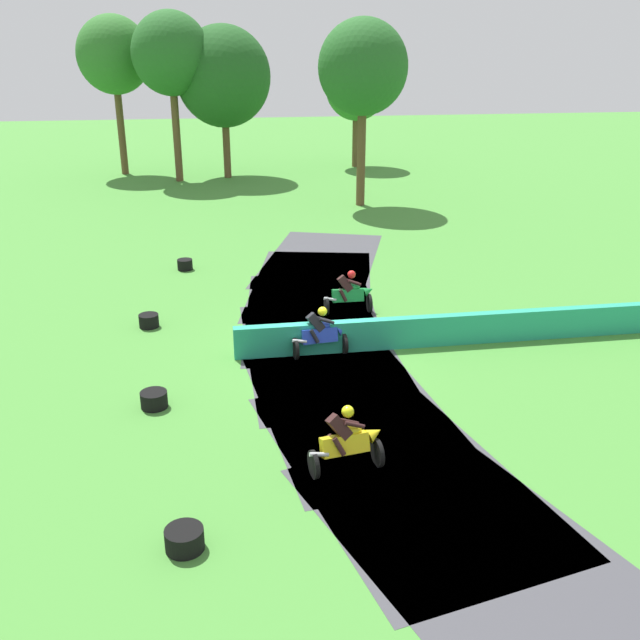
# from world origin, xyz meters

# --- Properties ---
(ground_plane) EXTENTS (120.00, 120.00, 0.00)m
(ground_plane) POSITION_xyz_m (0.00, 0.00, 0.00)
(ground_plane) COLOR #428433
(track_asphalt) EXTENTS (7.29, 26.55, 0.01)m
(track_asphalt) POSITION_xyz_m (0.65, 0.02, 0.00)
(track_asphalt) COLOR #3D3D42
(track_asphalt) RESTS_ON ground
(safety_barrier) EXTENTS (15.25, 0.65, 0.90)m
(safety_barrier) POSITION_xyz_m (5.18, 0.12, 0.45)
(safety_barrier) COLOR #239375
(safety_barrier) RESTS_ON ground
(motorcycle_lead_green) EXTENTS (1.68, 0.78, 1.43)m
(motorcycle_lead_green) POSITION_xyz_m (1.36, 3.00, 0.65)
(motorcycle_lead_green) COLOR black
(motorcycle_lead_green) RESTS_ON ground
(motorcycle_chase_blue) EXTENTS (1.67, 0.92, 1.43)m
(motorcycle_chase_blue) POSITION_xyz_m (0.00, -0.12, 0.65)
(motorcycle_chase_blue) COLOR black
(motorcycle_chase_blue) RESTS_ON ground
(motorcycle_trailing_yellow) EXTENTS (1.67, 1.03, 1.42)m
(motorcycle_trailing_yellow) POSITION_xyz_m (-0.24, -5.82, 0.63)
(motorcycle_trailing_yellow) COLOR black
(motorcycle_trailing_yellow) RESTS_ON ground
(tire_stack_near) EXTENTS (0.57, 0.57, 0.40)m
(tire_stack_near) POSITION_xyz_m (-4.09, 8.27, 0.20)
(tire_stack_near) COLOR black
(tire_stack_near) RESTS_ON ground
(tire_stack_mid_a) EXTENTS (0.60, 0.60, 0.40)m
(tire_stack_mid_a) POSITION_xyz_m (-4.97, 2.60, 0.20)
(tire_stack_mid_a) COLOR black
(tire_stack_mid_a) RESTS_ON ground
(tire_stack_mid_b) EXTENTS (0.65, 0.65, 0.40)m
(tire_stack_mid_b) POSITION_xyz_m (-4.43, -2.63, 0.20)
(tire_stack_mid_b) COLOR black
(tire_stack_mid_b) RESTS_ON ground
(tire_stack_far) EXTENTS (0.69, 0.69, 0.40)m
(tire_stack_far) POSITION_xyz_m (-3.51, -7.96, 0.20)
(tire_stack_far) COLOR black
(tire_stack_far) RESTS_ON ground
(tree_far_left) EXTENTS (4.02, 4.02, 7.21)m
(tree_far_left) POSITION_xyz_m (6.41, 29.63, 5.07)
(tree_far_left) COLOR brown
(tree_far_left) RESTS_ON ground
(tree_far_right) EXTENTS (4.47, 4.47, 9.61)m
(tree_far_right) POSITION_xyz_m (-5.04, 26.13, 7.22)
(tree_far_right) COLOR brown
(tree_far_right) RESTS_ON ground
(tree_mid_rise) EXTENTS (4.41, 4.41, 9.14)m
(tree_mid_rise) POSITION_xyz_m (4.58, 18.23, 6.78)
(tree_mid_rise) COLOR brown
(tree_mid_rise) RESTS_ON ground
(tree_behind_barrier) EXTENTS (4.40, 4.40, 9.44)m
(tree_behind_barrier) POSITION_xyz_m (-8.58, 28.98, 7.08)
(tree_behind_barrier) COLOR brown
(tree_behind_barrier) RESTS_ON ground
(tree_distant) EXTENTS (5.60, 5.60, 8.89)m
(tree_distant) POSITION_xyz_m (-2.13, 26.92, 5.94)
(tree_distant) COLOR brown
(tree_distant) RESTS_ON ground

